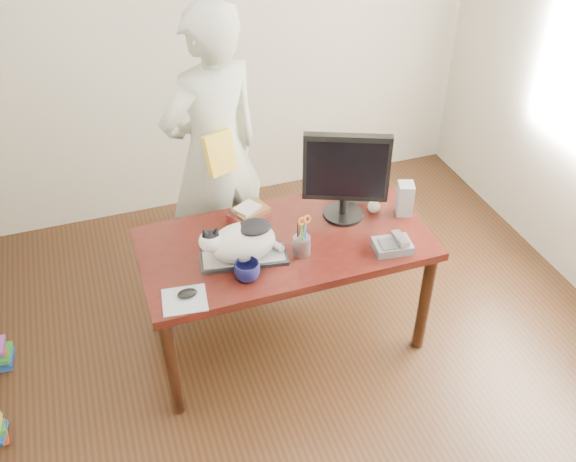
% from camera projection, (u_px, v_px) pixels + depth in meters
% --- Properties ---
extents(room, '(4.50, 4.50, 4.50)m').
position_uv_depth(room, '(330.00, 211.00, 2.73)').
color(room, black).
rests_on(room, ground).
extents(desk, '(1.60, 0.80, 0.75)m').
position_uv_depth(desk, '(281.00, 252.00, 3.69)').
color(desk, black).
rests_on(desk, ground).
extents(keyboard, '(0.48, 0.24, 0.03)m').
position_uv_depth(keyboard, '(244.00, 258.00, 3.40)').
color(keyboard, black).
rests_on(keyboard, desk).
extents(cat, '(0.46, 0.27, 0.26)m').
position_uv_depth(cat, '(240.00, 241.00, 3.32)').
color(cat, white).
rests_on(cat, keyboard).
extents(monitor, '(0.46, 0.31, 0.54)m').
position_uv_depth(monitor, '(346.00, 173.00, 3.53)').
color(monitor, black).
rests_on(monitor, desk).
extents(pen_cup, '(0.12, 0.12, 0.24)m').
position_uv_depth(pen_cup, '(302.00, 243.00, 3.41)').
color(pen_cup, gray).
rests_on(pen_cup, desk).
extents(mousepad, '(0.24, 0.22, 0.00)m').
position_uv_depth(mousepad, '(185.00, 300.00, 3.16)').
color(mousepad, silver).
rests_on(mousepad, desk).
extents(mouse, '(0.11, 0.07, 0.04)m').
position_uv_depth(mouse, '(187.00, 293.00, 3.17)').
color(mouse, black).
rests_on(mouse, mousepad).
extents(coffee_mug, '(0.17, 0.17, 0.11)m').
position_uv_depth(coffee_mug, '(247.00, 271.00, 3.26)').
color(coffee_mug, '#0D0E36').
rests_on(coffee_mug, desk).
extents(phone, '(0.22, 0.18, 0.09)m').
position_uv_depth(phone, '(393.00, 245.00, 3.46)').
color(phone, '#5B5B5F').
rests_on(phone, desk).
extents(speaker, '(0.12, 0.12, 0.20)m').
position_uv_depth(speaker, '(405.00, 199.00, 3.69)').
color(speaker, '#979699').
rests_on(speaker, desk).
extents(baseball, '(0.07, 0.07, 0.07)m').
position_uv_depth(baseball, '(374.00, 207.00, 3.74)').
color(baseball, white).
rests_on(baseball, desk).
extents(book_stack, '(0.26, 0.23, 0.08)m').
position_uv_depth(book_stack, '(249.00, 213.00, 3.69)').
color(book_stack, '#501515').
rests_on(book_stack, desk).
extents(calculator, '(0.18, 0.23, 0.07)m').
position_uv_depth(calculator, '(355.00, 190.00, 3.89)').
color(calculator, '#5B5B5F').
rests_on(calculator, desk).
extents(person, '(0.80, 0.67, 1.89)m').
position_uv_depth(person, '(214.00, 155.00, 3.90)').
color(person, white).
rests_on(person, ground).
extents(held_book, '(0.20, 0.16, 0.25)m').
position_uv_depth(held_book, '(220.00, 153.00, 3.71)').
color(held_book, yellow).
rests_on(held_book, person).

